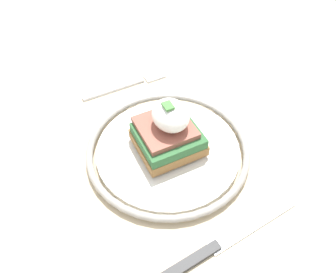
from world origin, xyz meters
TOP-DOWN VIEW (x-y plane):
  - dining_table at (0.00, 0.00)m, footprint 0.91×0.72m
  - plate at (0.02, 0.02)m, footprint 0.24×0.24m
  - sandwich at (0.02, 0.02)m, footprint 0.08×0.09m
  - fork at (-0.15, 0.03)m, footprint 0.02×0.15m
  - knife at (0.17, 0.01)m, footprint 0.03×0.21m

SIDE VIEW (x-z plane):
  - dining_table at x=0.00m, z-range 0.24..0.96m
  - fork at x=-0.15m, z-range 0.72..0.73m
  - knife at x=0.17m, z-range 0.72..0.73m
  - plate at x=0.02m, z-range 0.72..0.74m
  - sandwich at x=0.02m, z-range 0.73..0.81m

